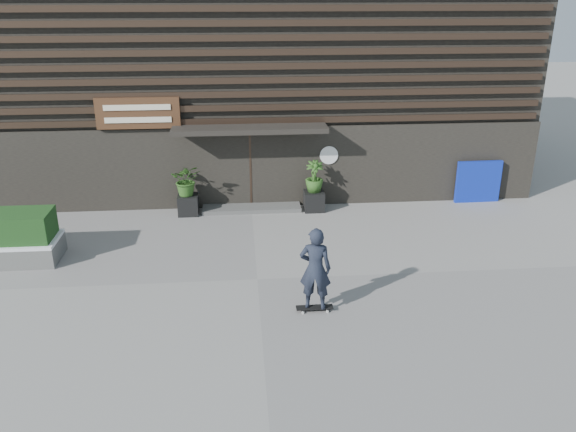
{
  "coord_description": "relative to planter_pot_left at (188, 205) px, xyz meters",
  "views": [
    {
      "loc": [
        -0.33,
        -12.15,
        6.38
      ],
      "look_at": [
        0.83,
        1.19,
        1.1
      ],
      "focal_mm": 36.29,
      "sensor_mm": 36.0,
      "label": 1
    }
  ],
  "objects": [
    {
      "name": "bamboo_left",
      "position": [
        0.0,
        0.0,
        0.78
      ],
      "size": [
        0.86,
        0.75,
        0.96
      ],
      "primitive_type": "imported",
      "color": "#2D591E",
      "rests_on": "planter_pot_left"
    },
    {
      "name": "entrance_step",
      "position": [
        1.9,
        0.2,
        -0.24
      ],
      "size": [
        3.0,
        0.8,
        0.12
      ],
      "primitive_type": "cube",
      "color": "#4A4A48",
      "rests_on": "ground"
    },
    {
      "name": "planter_pot_left",
      "position": [
        0.0,
        0.0,
        0.0
      ],
      "size": [
        0.6,
        0.6,
        0.6
      ],
      "primitive_type": "cube",
      "color": "black",
      "rests_on": "ground"
    },
    {
      "name": "planter_pot_right",
      "position": [
        3.8,
        0.0,
        0.0
      ],
      "size": [
        0.6,
        0.6,
        0.6
      ],
      "primitive_type": "cube",
      "color": "black",
      "rests_on": "ground"
    },
    {
      "name": "skateboarder",
      "position": [
        3.05,
        -5.93,
        0.69
      ],
      "size": [
        0.78,
        0.56,
        1.89
      ],
      "color": "black",
      "rests_on": "ground"
    },
    {
      "name": "building",
      "position": [
        1.9,
        5.56,
        3.69
      ],
      "size": [
        18.0,
        11.0,
        8.0
      ],
      "color": "black",
      "rests_on": "ground"
    },
    {
      "name": "blue_tarp",
      "position": [
        9.05,
        0.3,
        0.37
      ],
      "size": [
        1.43,
        0.15,
        1.34
      ],
      "primitive_type": "cube",
      "rotation": [
        0.0,
        0.0,
        0.02
      ],
      "color": "#0C21A4",
      "rests_on": "ground"
    },
    {
      "name": "bamboo_right",
      "position": [
        3.8,
        0.0,
        0.78
      ],
      "size": [
        0.54,
        0.54,
        0.96
      ],
      "primitive_type": "imported",
      "color": "#2D591E",
      "rests_on": "planter_pot_right"
    },
    {
      "name": "ground",
      "position": [
        1.9,
        -4.4,
        -0.3
      ],
      "size": [
        80.0,
        80.0,
        0.0
      ],
      "primitive_type": "plane",
      "color": "gray",
      "rests_on": "ground"
    }
  ]
}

